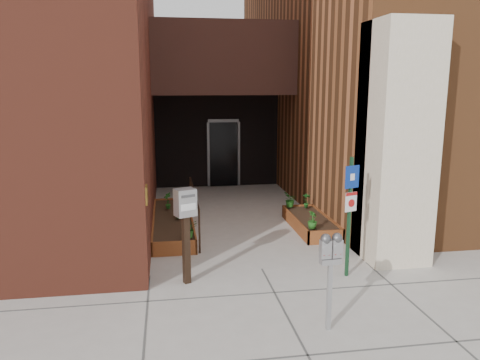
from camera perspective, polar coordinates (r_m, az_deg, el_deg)
name	(u,v)px	position (r m, az deg, el deg)	size (l,w,h in m)	color
ground	(262,269)	(8.62, 2.68, -10.78)	(80.00, 80.00, 0.00)	#9E9991
architecture	(212,28)	(14.88, -3.49, 18.06)	(20.00, 14.60, 10.00)	maroon
planter_left	(173,223)	(10.97, -8.20, -5.25)	(0.90, 3.60, 0.30)	#652C16
planter_right	(311,223)	(10.97, 8.59, -5.24)	(0.80, 2.20, 0.30)	#652C16
handrail	(194,197)	(10.77, -5.62, -2.10)	(0.04, 3.34, 0.90)	black
parking_meter	(331,256)	(6.35, 11.01, -9.05)	(0.31, 0.15, 1.37)	#9F9FA2
sign_post	(350,204)	(8.12, 13.29, -2.90)	(0.28, 0.12, 2.10)	#163D21
payment_dropbox	(186,216)	(7.71, -6.66, -4.36)	(0.39, 0.34, 1.62)	black
shrub_left_a	(189,229)	(9.34, -6.24, -5.92)	(0.33, 0.33, 0.36)	#1D4E16
shrub_left_b	(178,209)	(10.73, -7.58, -3.58)	(0.22, 0.22, 0.39)	#255618
shrub_left_c	(184,199)	(11.79, -6.86, -2.31)	(0.19, 0.19, 0.35)	#254F16
shrub_left_d	(168,201)	(11.54, -8.81, -2.51)	(0.22, 0.22, 0.41)	#1E5C1A
shrub_right_a	(312,220)	(9.98, 8.83, -4.84)	(0.21, 0.21, 0.37)	#1F5718
shrub_right_b	(307,200)	(11.61, 8.11, -2.47)	(0.20, 0.20, 0.38)	#175318
shrub_right_c	(290,200)	(11.65, 6.14, -2.40)	(0.34, 0.34, 0.37)	#1D5A19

